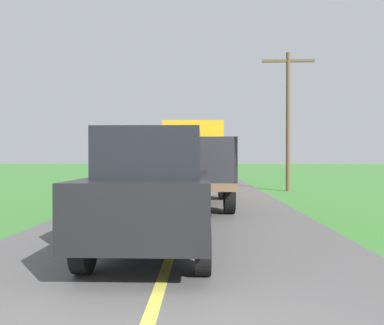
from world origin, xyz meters
TOP-DOWN VIEW (x-y plane):
  - banana_truck_near at (0.17, 9.63)m, footprint 2.39×5.82m
  - banana_truck_far at (0.18, 19.73)m, footprint 2.38×5.81m
  - utility_pole_roadside at (4.58, 14.92)m, footprint 2.49×0.20m
  - following_car at (-0.27, 3.29)m, footprint 1.74×4.10m

SIDE VIEW (x-z plane):
  - following_car at x=-0.27m, z-range 0.11..2.03m
  - banana_truck_far at x=0.18m, z-range 0.07..2.87m
  - banana_truck_near at x=0.17m, z-range 0.07..2.87m
  - utility_pole_roadside at x=4.58m, z-range 0.35..6.99m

